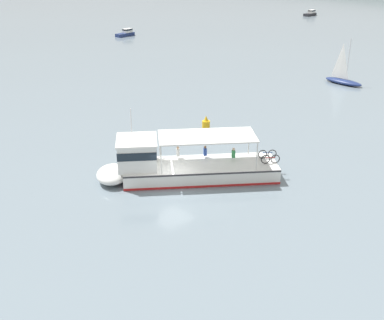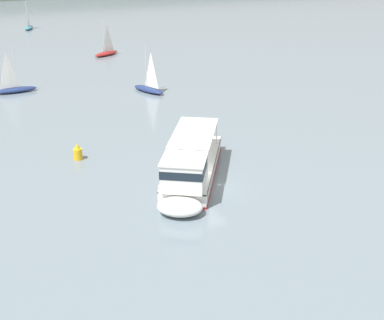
{
  "view_description": "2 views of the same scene",
  "coord_description": "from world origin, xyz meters",
  "px_view_note": "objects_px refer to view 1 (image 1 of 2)",
  "views": [
    {
      "loc": [
        23.9,
        -17.92,
        15.3
      ],
      "look_at": [
        -0.07,
        1.96,
        1.4
      ],
      "focal_mm": 45.5,
      "sensor_mm": 36.0,
      "label": 1
    },
    {
      "loc": [
        -15.06,
        -28.53,
        15.8
      ],
      "look_at": [
        -0.07,
        1.96,
        1.4
      ],
      "focal_mm": 47.64,
      "sensor_mm": 36.0,
      "label": 2
    }
  ],
  "objects_px": {
    "sailboat_far_right": "(343,80)",
    "channel_buoy": "(206,124)",
    "motorboat_horizon_west": "(311,13)",
    "ferry_main": "(178,166)",
    "motorboat_near_starboard": "(126,33)"
  },
  "relations": [
    {
      "from": "sailboat_far_right",
      "to": "ferry_main",
      "type": "bearing_deg",
      "value": -76.34
    },
    {
      "from": "motorboat_near_starboard",
      "to": "channel_buoy",
      "type": "bearing_deg",
      "value": -24.49
    },
    {
      "from": "motorboat_near_starboard",
      "to": "motorboat_horizon_west",
      "type": "bearing_deg",
      "value": 84.9
    },
    {
      "from": "ferry_main",
      "to": "sailboat_far_right",
      "type": "distance_m",
      "value": 31.74
    },
    {
      "from": "motorboat_near_starboard",
      "to": "channel_buoy",
      "type": "height_order",
      "value": "channel_buoy"
    },
    {
      "from": "motorboat_near_starboard",
      "to": "motorboat_horizon_west",
      "type": "distance_m",
      "value": 47.86
    },
    {
      "from": "ferry_main",
      "to": "motorboat_horizon_west",
      "type": "xyz_separation_m",
      "value": [
        -47.63,
        76.5,
        -0.47
      ]
    },
    {
      "from": "motorboat_horizon_west",
      "to": "sailboat_far_right",
      "type": "bearing_deg",
      "value": -48.68
    },
    {
      "from": "channel_buoy",
      "to": "motorboat_near_starboard",
      "type": "bearing_deg",
      "value": 155.51
    },
    {
      "from": "ferry_main",
      "to": "channel_buoy",
      "type": "bearing_deg",
      "value": 127.28
    },
    {
      "from": "ferry_main",
      "to": "motorboat_near_starboard",
      "type": "distance_m",
      "value": 59.36
    },
    {
      "from": "ferry_main",
      "to": "motorboat_near_starboard",
      "type": "bearing_deg",
      "value": 150.95
    },
    {
      "from": "sailboat_far_right",
      "to": "motorboat_horizon_west",
      "type": "distance_m",
      "value": 60.79
    },
    {
      "from": "motorboat_near_starboard",
      "to": "sailboat_far_right",
      "type": "height_order",
      "value": "sailboat_far_right"
    },
    {
      "from": "sailboat_far_right",
      "to": "channel_buoy",
      "type": "distance_m",
      "value": 22.94
    }
  ]
}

